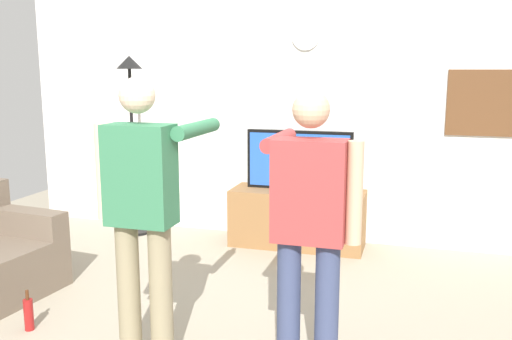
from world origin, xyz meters
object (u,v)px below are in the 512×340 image
(tv_stand, at_px, (297,218))
(floor_lamp, at_px, (131,108))
(framed_picture, at_px, (484,103))
(person_standing_nearer_couch, at_px, (309,220))
(person_standing_nearer_lamp, at_px, (143,208))
(television, at_px, (299,160))
(wall_clock, at_px, (306,36))
(beverage_bottle, at_px, (29,314))

(tv_stand, relative_size, floor_lamp, 0.70)
(framed_picture, bearing_deg, floor_lamp, -174.42)
(floor_lamp, bearing_deg, framed_picture, 5.58)
(tv_stand, relative_size, person_standing_nearer_couch, 0.80)
(floor_lamp, height_order, person_standing_nearer_lamp, floor_lamp)
(television, height_order, wall_clock, wall_clock)
(tv_stand, distance_m, person_standing_nearer_lamp, 2.69)
(television, bearing_deg, beverage_bottle, -120.28)
(wall_clock, bearing_deg, television, -90.00)
(tv_stand, xyz_separation_m, framed_picture, (1.75, 0.30, 1.20))
(television, bearing_deg, floor_lamp, -176.81)
(wall_clock, xyz_separation_m, person_standing_nearer_lamp, (-0.40, -2.85, -1.15))
(beverage_bottle, bearing_deg, tv_stand, 59.23)
(wall_clock, distance_m, person_standing_nearer_couch, 3.01)
(floor_lamp, bearing_deg, beverage_bottle, -79.66)
(floor_lamp, bearing_deg, tv_stand, 1.75)
(television, xyz_separation_m, framed_picture, (1.75, 0.25, 0.60))
(tv_stand, relative_size, television, 1.25)
(floor_lamp, bearing_deg, wall_clock, 10.62)
(television, height_order, person_standing_nearer_couch, person_standing_nearer_couch)
(person_standing_nearer_couch, bearing_deg, wall_clock, 102.08)
(beverage_bottle, bearing_deg, framed_picture, 40.23)
(wall_clock, bearing_deg, beverage_bottle, -117.96)
(wall_clock, height_order, floor_lamp, wall_clock)
(television, xyz_separation_m, person_standing_nearer_couch, (0.58, -2.46, 0.07))
(person_standing_nearer_couch, bearing_deg, tv_stand, 103.48)
(television, relative_size, person_standing_nearer_couch, 0.64)
(tv_stand, relative_size, beverage_bottle, 4.64)
(wall_clock, relative_size, floor_lamp, 0.15)
(floor_lamp, bearing_deg, television, 3.19)
(framed_picture, bearing_deg, beverage_bottle, -139.77)
(television, height_order, person_standing_nearer_lamp, person_standing_nearer_lamp)
(floor_lamp, height_order, person_standing_nearer_couch, floor_lamp)
(tv_stand, bearing_deg, person_standing_nearer_lamp, -98.94)
(tv_stand, height_order, wall_clock, wall_clock)
(wall_clock, bearing_deg, person_standing_nearer_lamp, -98.04)
(wall_clock, height_order, person_standing_nearer_lamp, wall_clock)
(framed_picture, relative_size, beverage_bottle, 2.28)
(beverage_bottle, bearing_deg, wall_clock, 62.04)
(tv_stand, xyz_separation_m, wall_clock, (0.00, 0.29, 1.86))
(person_standing_nearer_lamp, bearing_deg, tv_stand, 81.06)
(person_standing_nearer_lamp, xyz_separation_m, beverage_bottle, (-1.02, 0.17, -0.89))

